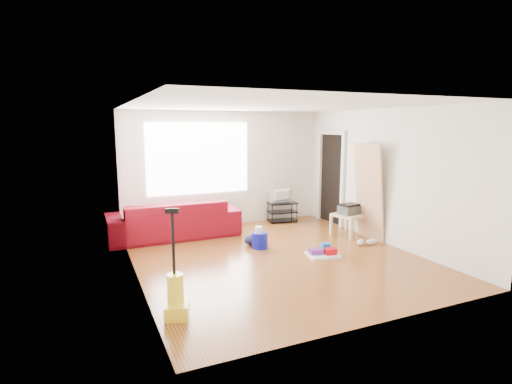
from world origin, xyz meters
name	(u,v)px	position (x,y,z in m)	size (l,w,h in m)	color
room	(276,182)	(0.07, 0.15, 1.25)	(4.51, 5.01, 2.51)	#5F360F
sofa	(174,237)	(-1.29, 1.95, 0.00)	(2.53, 0.99, 0.74)	#580812
tv_stand	(282,212)	(1.27, 2.22, 0.23)	(0.69, 0.45, 0.45)	black
tv	(282,195)	(1.27, 2.22, 0.61)	(0.57, 0.08, 0.33)	black
side_table	(349,217)	(1.95, 0.63, 0.37)	(0.66, 0.66, 0.44)	beige
printer	(349,209)	(1.95, 0.63, 0.54)	(0.44, 0.37, 0.21)	#39393A
bucket	(260,248)	(-0.04, 0.59, 0.00)	(0.29, 0.29, 0.29)	#0C12A8
toilet_paper	(259,237)	(-0.05, 0.59, 0.20)	(0.13, 0.13, 0.12)	white
cleaning_tray	(323,253)	(0.77, -0.25, 0.06)	(0.57, 0.49, 0.18)	white
backpack	(254,245)	(-0.06, 0.80, 0.00)	(0.37, 0.30, 0.21)	black
sneakers	(366,242)	(1.85, -0.03, 0.05)	(0.48, 0.26, 0.11)	silver
vacuum	(176,297)	(-2.00, -1.41, 0.23)	(0.35, 0.37, 1.27)	yellow
door_panel	(367,239)	(2.13, 0.29, 0.00)	(0.04, 0.74, 1.86)	tan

